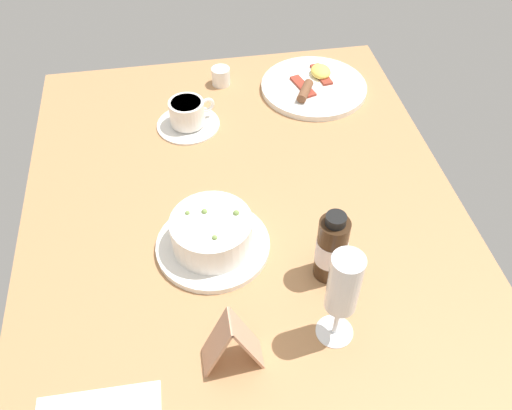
{
  "coord_description": "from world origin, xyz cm",
  "views": [
    {
      "loc": [
        68.0,
        -9.45,
        75.87
      ],
      "look_at": [
        3.93,
        1.48,
        6.46
      ],
      "focal_mm": 37.7,
      "sensor_mm": 36.0,
      "label": 1
    }
  ],
  "objects_px": {
    "creamer_jug": "(221,76)",
    "wine_glass": "(343,288)",
    "porridge_bowl": "(212,234)",
    "breakfast_plate": "(314,86)",
    "menu_card": "(232,341)",
    "coffee_cup": "(188,115)",
    "sauce_bottle_brown": "(331,248)"
  },
  "relations": [
    {
      "from": "porridge_bowl",
      "to": "sauce_bottle_brown",
      "type": "relative_size",
      "value": 1.41
    },
    {
      "from": "menu_card",
      "to": "coffee_cup",
      "type": "bearing_deg",
      "value": -178.17
    },
    {
      "from": "creamer_jug",
      "to": "breakfast_plate",
      "type": "distance_m",
      "value": 0.23
    },
    {
      "from": "porridge_bowl",
      "to": "sauce_bottle_brown",
      "type": "distance_m",
      "value": 0.21
    },
    {
      "from": "creamer_jug",
      "to": "breakfast_plate",
      "type": "xyz_separation_m",
      "value": [
        0.06,
        0.22,
        -0.01
      ]
    },
    {
      "from": "menu_card",
      "to": "breakfast_plate",
      "type": "bearing_deg",
      "value": 156.38
    },
    {
      "from": "creamer_jug",
      "to": "wine_glass",
      "type": "xyz_separation_m",
      "value": [
        0.71,
        0.09,
        0.1
      ]
    },
    {
      "from": "porridge_bowl",
      "to": "menu_card",
      "type": "bearing_deg",
      "value": 1.14
    },
    {
      "from": "wine_glass",
      "to": "porridge_bowl",
      "type": "bearing_deg",
      "value": -140.03
    },
    {
      "from": "porridge_bowl",
      "to": "wine_glass",
      "type": "distance_m",
      "value": 0.28
    },
    {
      "from": "breakfast_plate",
      "to": "sauce_bottle_brown",
      "type": "bearing_deg",
      "value": -11.39
    },
    {
      "from": "coffee_cup",
      "to": "menu_card",
      "type": "xyz_separation_m",
      "value": [
        0.58,
        0.02,
        0.03
      ]
    },
    {
      "from": "creamer_jug",
      "to": "wine_glass",
      "type": "height_order",
      "value": "wine_glass"
    },
    {
      "from": "porridge_bowl",
      "to": "coffee_cup",
      "type": "relative_size",
      "value": 1.45
    },
    {
      "from": "coffee_cup",
      "to": "creamer_jug",
      "type": "xyz_separation_m",
      "value": [
        -0.15,
        0.09,
        -0.01
      ]
    },
    {
      "from": "sauce_bottle_brown",
      "to": "porridge_bowl",
      "type": "bearing_deg",
      "value": -114.95
    },
    {
      "from": "porridge_bowl",
      "to": "breakfast_plate",
      "type": "xyz_separation_m",
      "value": [
        -0.45,
        0.3,
        -0.03
      ]
    },
    {
      "from": "wine_glass",
      "to": "breakfast_plate",
      "type": "bearing_deg",
      "value": 168.93
    },
    {
      "from": "wine_glass",
      "to": "sauce_bottle_brown",
      "type": "bearing_deg",
      "value": 170.42
    },
    {
      "from": "sauce_bottle_brown",
      "to": "menu_card",
      "type": "height_order",
      "value": "sauce_bottle_brown"
    },
    {
      "from": "coffee_cup",
      "to": "menu_card",
      "type": "relative_size",
      "value": 1.26
    },
    {
      "from": "coffee_cup",
      "to": "sauce_bottle_brown",
      "type": "height_order",
      "value": "sauce_bottle_brown"
    },
    {
      "from": "wine_glass",
      "to": "menu_card",
      "type": "distance_m",
      "value": 0.18
    },
    {
      "from": "porridge_bowl",
      "to": "creamer_jug",
      "type": "distance_m",
      "value": 0.51
    },
    {
      "from": "breakfast_plate",
      "to": "creamer_jug",
      "type": "bearing_deg",
      "value": -105.24
    },
    {
      "from": "porridge_bowl",
      "to": "coffee_cup",
      "type": "bearing_deg",
      "value": -177.74
    },
    {
      "from": "sauce_bottle_brown",
      "to": "menu_card",
      "type": "distance_m",
      "value": 0.23
    },
    {
      "from": "porridge_bowl",
      "to": "breakfast_plate",
      "type": "distance_m",
      "value": 0.54
    },
    {
      "from": "porridge_bowl",
      "to": "creamer_jug",
      "type": "xyz_separation_m",
      "value": [
        -0.51,
        0.08,
        -0.01
      ]
    },
    {
      "from": "creamer_jug",
      "to": "sauce_bottle_brown",
      "type": "distance_m",
      "value": 0.61
    },
    {
      "from": "porridge_bowl",
      "to": "menu_card",
      "type": "distance_m",
      "value": 0.22
    },
    {
      "from": "menu_card",
      "to": "porridge_bowl",
      "type": "bearing_deg",
      "value": -178.86
    }
  ]
}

